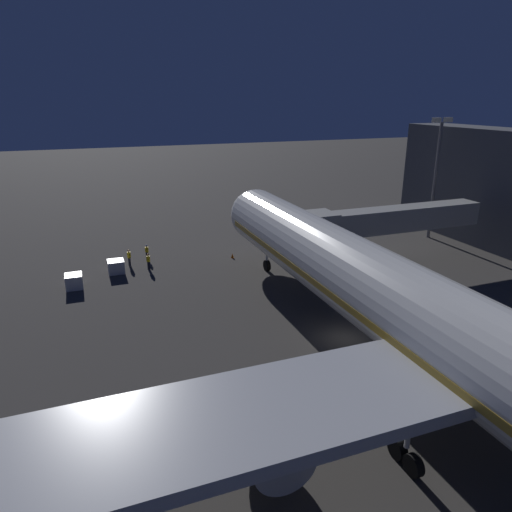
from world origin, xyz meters
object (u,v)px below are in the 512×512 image
(ground_crew_marshaller_fwd, at_px, (148,261))
(traffic_cone_nose_port, at_px, (267,251))
(ground_crew_by_belt_loader, at_px, (147,251))
(apron_floodlight_mast, at_px, (436,169))
(baggage_container_mid_row, at_px, (74,281))
(traffic_cone_nose_starboard, at_px, (232,256))
(jet_bridge, at_px, (381,221))
(ground_crew_near_nose_gear, at_px, (129,257))
(baggage_container_near_belt, at_px, (116,267))
(airliner_at_gate, at_px, (461,346))

(ground_crew_marshaller_fwd, bearing_deg, traffic_cone_nose_port, -178.31)
(ground_crew_by_belt_loader, bearing_deg, apron_floodlight_mast, 173.59)
(baggage_container_mid_row, bearing_deg, ground_crew_by_belt_loader, -142.74)
(apron_floodlight_mast, bearing_deg, traffic_cone_nose_starboard, -2.56)
(jet_bridge, distance_m, ground_crew_near_nose_gear, 28.17)
(jet_bridge, bearing_deg, baggage_container_near_belt, -18.53)
(jet_bridge, relative_size, traffic_cone_nose_starboard, 39.25)
(ground_crew_near_nose_gear, height_order, traffic_cone_nose_starboard, ground_crew_near_nose_gear)
(ground_crew_marshaller_fwd, bearing_deg, airliner_at_gate, 110.20)
(apron_floodlight_mast, xyz_separation_m, baggage_container_mid_row, (45.36, 1.98, -8.53))
(ground_crew_by_belt_loader, relative_size, traffic_cone_nose_port, 3.31)
(baggage_container_near_belt, bearing_deg, apron_floodlight_mast, 178.60)
(baggage_container_mid_row, xyz_separation_m, traffic_cone_nose_port, (-22.06, -3.22, -0.44))
(airliner_at_gate, distance_m, baggage_container_mid_row, 36.32)
(baggage_container_mid_row, bearing_deg, apron_floodlight_mast, -177.50)
(baggage_container_mid_row, bearing_deg, ground_crew_near_nose_gear, -140.59)
(airliner_at_gate, relative_size, traffic_cone_nose_port, 124.99)
(jet_bridge, xyz_separation_m, ground_crew_marshaller_fwd, (23.71, -8.92, -4.51))
(baggage_container_near_belt, distance_m, traffic_cone_nose_port, 17.75)
(traffic_cone_nose_port, bearing_deg, ground_crew_marshaller_fwd, 1.69)
(ground_crew_near_nose_gear, distance_m, ground_crew_by_belt_loader, 2.53)
(ground_crew_near_nose_gear, bearing_deg, traffic_cone_nose_starboard, 171.97)
(ground_crew_marshaller_fwd, height_order, traffic_cone_nose_port, ground_crew_marshaller_fwd)
(baggage_container_near_belt, height_order, ground_crew_by_belt_loader, ground_crew_by_belt_loader)
(baggage_container_near_belt, distance_m, ground_crew_near_nose_gear, 2.51)
(airliner_at_gate, xyz_separation_m, traffic_cone_nose_starboard, (2.20, -33.27, -5.12))
(ground_crew_marshaller_fwd, xyz_separation_m, traffic_cone_nose_port, (-14.29, -0.42, -0.73))
(jet_bridge, bearing_deg, ground_crew_near_nose_gear, -23.29)
(traffic_cone_nose_starboard, bearing_deg, ground_crew_near_nose_gear, -8.03)
(traffic_cone_nose_port, height_order, traffic_cone_nose_starboard, same)
(ground_crew_near_nose_gear, relative_size, traffic_cone_nose_starboard, 3.40)
(airliner_at_gate, height_order, ground_crew_by_belt_loader, airliner_at_gate)
(airliner_at_gate, height_order, baggage_container_mid_row, airliner_at_gate)
(baggage_container_near_belt, bearing_deg, traffic_cone_nose_port, -179.23)
(ground_crew_marshaller_fwd, bearing_deg, baggage_container_mid_row, 19.84)
(apron_floodlight_mast, relative_size, traffic_cone_nose_port, 28.55)
(ground_crew_by_belt_loader, xyz_separation_m, traffic_cone_nose_port, (-13.95, 2.95, -0.73))
(jet_bridge, relative_size, ground_crew_marshaller_fwd, 11.81)
(apron_floodlight_mast, distance_m, ground_crew_by_belt_loader, 38.38)
(ground_crew_by_belt_loader, bearing_deg, traffic_cone_nose_starboard, 162.86)
(jet_bridge, xyz_separation_m, ground_crew_near_nose_gear, (25.55, -11.00, -4.49))
(airliner_at_gate, bearing_deg, apron_floodlight_mast, -128.52)
(apron_floodlight_mast, relative_size, ground_crew_by_belt_loader, 8.62)
(apron_floodlight_mast, relative_size, baggage_container_near_belt, 9.21)
(ground_crew_near_nose_gear, distance_m, traffic_cone_nose_starboard, 11.87)
(baggage_container_mid_row, bearing_deg, jet_bridge, 169.00)
(jet_bridge, xyz_separation_m, baggage_container_near_belt, (27.16, -9.11, -4.82))
(apron_floodlight_mast, distance_m, baggage_container_mid_row, 46.20)
(ground_crew_near_nose_gear, bearing_deg, jet_bridge, 156.71)
(airliner_at_gate, distance_m, traffic_cone_nose_starboard, 33.74)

